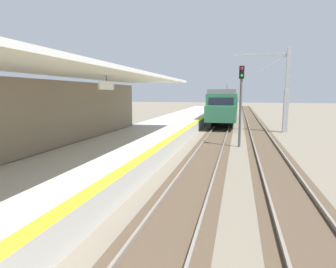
% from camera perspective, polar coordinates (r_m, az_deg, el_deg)
% --- Properties ---
extents(station_platform, '(5.00, 80.00, 0.91)m').
position_cam_1_polar(station_platform, '(19.07, -4.87, -1.16)').
color(station_platform, '#B7B5AD').
rests_on(station_platform, ground).
extents(station_building_with_canopy, '(4.85, 24.00, 4.43)m').
position_cam_1_polar(station_building_with_canopy, '(12.65, -24.50, 3.54)').
color(station_building_with_canopy, '#4C4C4C').
rests_on(station_building_with_canopy, ground).
extents(track_pair_nearest_platform, '(2.34, 120.00, 0.16)m').
position_cam_1_polar(track_pair_nearest_platform, '(22.17, 9.35, -0.99)').
color(track_pair_nearest_platform, '#4C3D2D').
rests_on(track_pair_nearest_platform, ground).
extents(track_pair_middle, '(2.34, 120.00, 0.16)m').
position_cam_1_polar(track_pair_middle, '(22.18, 18.14, -1.28)').
color(track_pair_middle, '#4C3D2D').
rests_on(track_pair_middle, ground).
extents(approaching_train, '(2.93, 19.60, 4.76)m').
position_cam_1_polar(approaching_train, '(36.34, 11.20, 5.82)').
color(approaching_train, '#286647').
rests_on(approaching_train, ground).
extents(rail_signal_post, '(0.32, 0.34, 5.20)m').
position_cam_1_polar(rail_signal_post, '(19.25, 14.15, 6.92)').
color(rail_signal_post, '#4C4C4C').
rests_on(rail_signal_post, ground).
extents(catenary_pylon_far_side, '(5.00, 0.40, 7.50)m').
position_cam_1_polar(catenary_pylon_far_side, '(27.76, 21.72, 7.71)').
color(catenary_pylon_far_side, '#9EA3A8').
rests_on(catenary_pylon_far_side, ground).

